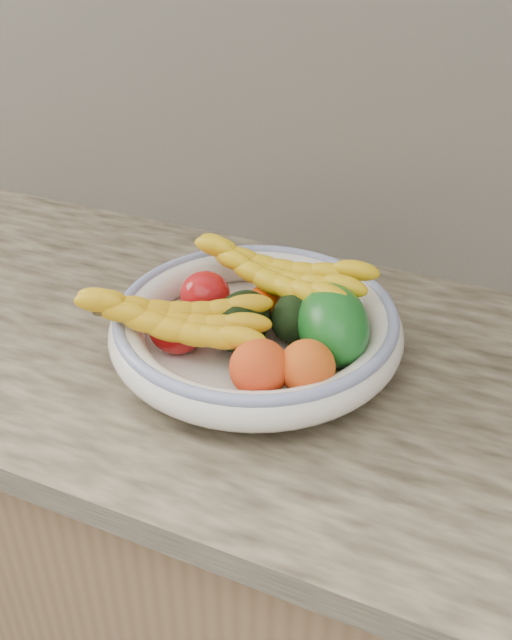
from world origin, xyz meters
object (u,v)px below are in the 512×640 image
at_px(banana_bunch_front, 173,324).
at_px(fruit_bowl, 256,327).
at_px(green_mango, 333,325).
at_px(banana_bunch_back, 277,278).

bearing_deg(banana_bunch_front, fruit_bowl, 28.08).
height_order(fruit_bowl, green_mango, green_mango).
xyz_separation_m(fruit_bowl, banana_bunch_back, (0.00, 0.07, 0.04)).
relative_size(green_mango, banana_bunch_front, 0.52).
height_order(banana_bunch_back, banana_bunch_front, banana_bunch_back).
distance_m(green_mango, banana_bunch_front, 0.20).
bearing_deg(banana_bunch_back, green_mango, -22.72).
relative_size(banana_bunch_back, banana_bunch_front, 1.07).
xyz_separation_m(green_mango, banana_bunch_front, (-0.18, -0.09, 0.01)).
distance_m(green_mango, banana_bunch_back, 0.12).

